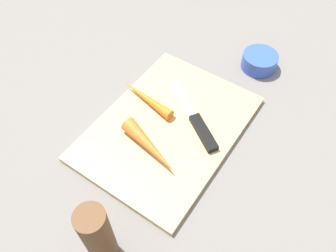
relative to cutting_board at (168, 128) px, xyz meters
name	(u,v)px	position (x,y,z in m)	size (l,w,h in m)	color
ground_plane	(168,129)	(0.00, 0.00, -0.01)	(1.40, 1.40, 0.00)	slate
cutting_board	(168,128)	(0.00, 0.00, 0.00)	(0.36, 0.26, 0.01)	tan
knife	(200,128)	(-0.03, 0.06, 0.01)	(0.13, 0.18, 0.01)	#B7B7BC
carrot_long	(150,147)	(0.07, 0.01, 0.02)	(0.03, 0.03, 0.14)	orange
carrot_short	(146,98)	(-0.03, -0.08, 0.02)	(0.02, 0.02, 0.14)	orange
small_bowl	(259,61)	(-0.27, 0.07, 0.01)	(0.08, 0.08, 0.04)	#3351B2
pepper_grinder	(99,238)	(0.26, 0.06, 0.07)	(0.04, 0.04, 0.16)	brown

